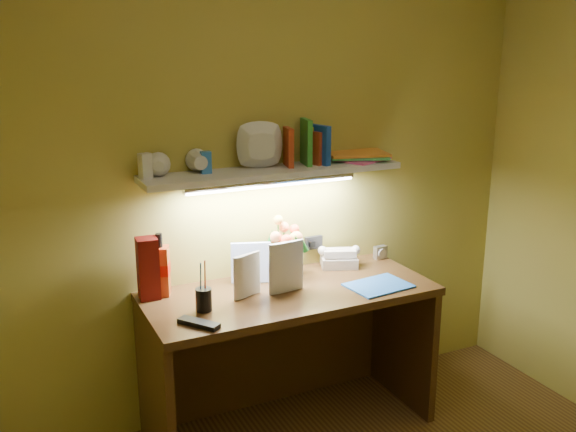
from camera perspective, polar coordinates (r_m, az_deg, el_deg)
The scene contains 13 objects.
desk at distance 3.27m, azimuth 0.16°, elevation -12.72°, with size 1.40×0.60×0.75m, color #3C2110.
flower_bouquet at distance 3.25m, azimuth -0.26°, elevation -2.77°, with size 0.19×0.19×0.31m, color #0A1139, non-canonical shape.
telephone at distance 3.42m, azimuth 4.55°, elevation -3.58°, with size 0.19×0.14×0.11m, color beige, non-canonical shape.
desk_clock at distance 3.58m, azimuth 8.20°, elevation -3.21°, with size 0.07×0.04×0.07m, color #AFAEB3.
whisky_bottle at distance 3.06m, azimuth -11.29°, elevation -4.25°, with size 0.08×0.08×0.30m, color #B73B16, non-canonical shape.
whisky_box at distance 3.04m, azimuth -12.34°, elevation -4.57°, with size 0.09×0.09×0.29m, color #580C08.
pen_cup at distance 2.88m, azimuth -7.52°, elevation -6.71°, with size 0.07×0.07×0.18m, color black.
art_card at distance 3.19m, azimuth -3.30°, elevation -4.14°, with size 0.20×0.04×0.20m, color white, non-canonical shape.
tv_remote at distance 2.76m, azimuth -7.94°, elevation -9.42°, with size 0.05×0.19×0.02m, color black.
blue_folder at distance 3.19m, azimuth 8.05°, elevation -6.14°, with size 0.30×0.22×0.01m, color blue.
desk_book_a at distance 2.95m, azimuth -4.83°, elevation -5.67°, with size 0.16×0.02×0.21m, color beige.
desk_book_b at distance 3.01m, azimuth -1.68°, elevation -4.84°, with size 0.18×0.02×0.25m, color silver.
wall_shelf at distance 3.11m, azimuth -1.06°, elevation 4.65°, with size 1.32×0.32×0.26m.
Camera 1 is at (-1.26, -1.40, 1.90)m, focal length 40.00 mm.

